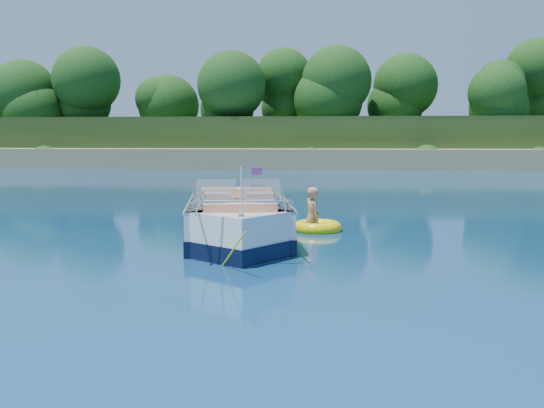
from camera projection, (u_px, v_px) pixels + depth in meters
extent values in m
plane|color=#0A2047|center=(260.00, 274.00, 10.61)|extent=(160.00, 160.00, 0.00)
cube|color=#8B7450|center=(314.00, 161.00, 48.16)|extent=(170.00, 8.00, 2.00)
cube|color=black|center=(319.00, 148.00, 74.82)|extent=(170.00, 56.00, 6.00)
cylinder|color=black|center=(105.00, 129.00, 52.00)|extent=(0.44, 0.44, 3.20)
sphere|color=black|center=(104.00, 93.00, 51.66)|extent=(5.28, 5.28, 5.28)
cylinder|color=black|center=(315.00, 126.00, 51.81)|extent=(0.44, 0.44, 3.60)
sphere|color=black|center=(315.00, 86.00, 51.43)|extent=(5.94, 5.94, 5.94)
cube|color=white|center=(238.00, 226.00, 14.07)|extent=(2.91, 4.51, 1.16)
cube|color=white|center=(240.00, 240.00, 12.10)|extent=(2.18, 2.18, 1.16)
cube|color=black|center=(238.00, 233.00, 14.09)|extent=(2.95, 4.56, 0.33)
cube|color=black|center=(240.00, 248.00, 12.12)|extent=(2.23, 2.23, 0.33)
cube|color=tan|center=(237.00, 210.00, 14.36)|extent=(2.25, 3.20, 0.11)
cube|color=white|center=(238.00, 202.00, 14.01)|extent=(2.95, 4.52, 0.07)
cube|color=black|center=(236.00, 212.00, 16.34)|extent=(0.67, 0.49, 1.00)
cube|color=#8C9EA5|center=(216.00, 192.00, 13.16)|extent=(0.87, 0.32, 0.54)
cube|color=#8C9EA5|center=(261.00, 192.00, 13.24)|extent=(0.91, 0.54, 0.54)
cube|color=tan|center=(216.00, 203.00, 13.69)|extent=(0.71, 0.71, 0.44)
cube|color=tan|center=(260.00, 202.00, 13.77)|extent=(0.71, 0.71, 0.44)
cube|color=tan|center=(237.00, 196.00, 15.10)|extent=(1.81, 0.90, 0.42)
cube|color=tan|center=(240.00, 211.00, 12.25)|extent=(1.59, 1.07, 0.38)
cylinder|color=white|center=(241.00, 192.00, 11.15)|extent=(0.04, 0.04, 0.94)
cube|color=red|center=(257.00, 171.00, 13.19)|extent=(0.24, 0.06, 0.16)
cube|color=silver|center=(242.00, 216.00, 11.14)|extent=(0.12, 0.08, 0.06)
cylinder|color=#DFF21A|center=(233.00, 250.00, 10.81)|extent=(0.62, 1.05, 0.85)
torus|color=yellow|center=(317.00, 227.00, 15.55)|extent=(1.42, 1.42, 0.33)
torus|color=#B62909|center=(317.00, 227.00, 15.55)|extent=(1.17, 1.17, 0.11)
imported|color=tan|center=(312.00, 230.00, 15.67)|extent=(0.73, 0.95, 1.71)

